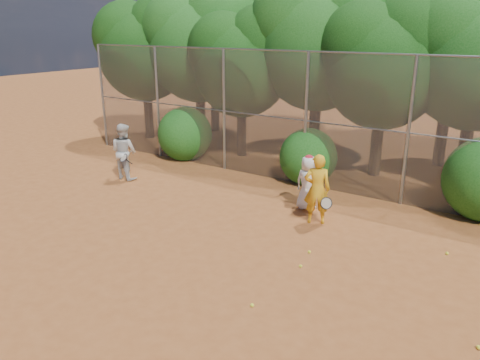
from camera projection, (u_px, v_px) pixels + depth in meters
The scene contains 20 objects.
ground at pixel (211, 274), 9.29m from camera, with size 80.00×80.00×0.00m, color brown.
fence_back at pixel (333, 122), 13.43m from camera, with size 20.05×0.09×4.03m.
tree_0 at pixel (146, 45), 19.39m from camera, with size 4.38×3.81×6.00m.
tree_1 at pixel (201, 40), 18.39m from camera, with size 4.64×4.03×6.35m.
tree_2 at pixel (243, 58), 16.69m from camera, with size 3.99×3.47×5.47m.
tree_3 at pixel (321, 35), 15.90m from camera, with size 4.89×4.26×6.70m.
tree_4 at pixel (387, 58), 14.30m from camera, with size 4.19×3.64×5.73m.
tree_9 at pixel (215, 34), 20.67m from camera, with size 4.83×4.20×6.62m.
tree_10 at pixel (322, 27), 18.09m from camera, with size 5.15×4.48×7.06m.
tree_11 at pixel (457, 43), 15.26m from camera, with size 4.64×4.03×6.35m.
bush_0 at pixel (185, 132), 17.12m from camera, with size 2.00×2.00×2.00m, color #174F13.
bush_1 at pixel (308, 154), 14.50m from camera, with size 1.80×1.80×1.80m, color #174F13.
player_yellow at pixel (317, 189), 11.46m from camera, with size 0.88×0.67×1.77m.
player_teen at pixel (308, 183), 12.34m from camera, with size 0.77×0.55×1.51m.
player_white at pixel (124, 152), 14.83m from camera, with size 0.91×0.79×1.79m.
ball_0 at pixel (309, 252), 10.13m from camera, with size 0.07×0.07×0.07m, color yellow.
ball_1 at pixel (252, 305), 8.20m from camera, with size 0.07×0.07×0.07m, color yellow.
ball_2 at pixel (479, 347), 7.13m from camera, with size 0.07×0.07×0.07m, color yellow.
ball_3 at pixel (301, 266), 9.53m from camera, with size 0.07×0.07×0.07m, color yellow.
ball_4 at pixel (447, 253), 10.07m from camera, with size 0.07×0.07×0.07m, color yellow.
Camera 1 is at (5.07, -6.51, 4.70)m, focal length 35.00 mm.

